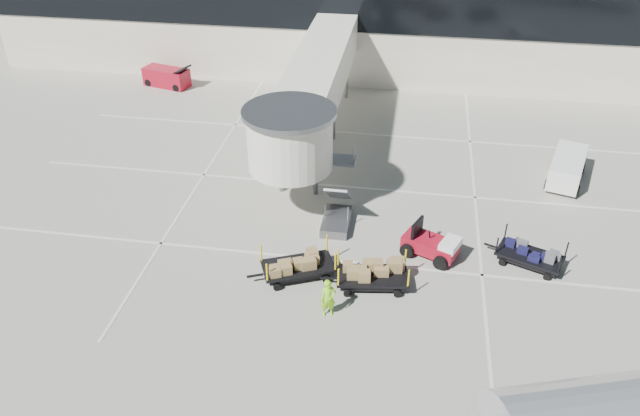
# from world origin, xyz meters

# --- Properties ---
(ground) EXTENTS (140.00, 140.00, 0.00)m
(ground) POSITION_xyz_m (0.00, 0.00, 0.00)
(ground) COLOR #A8A496
(ground) RESTS_ON ground
(lane_markings) EXTENTS (40.00, 30.00, 0.02)m
(lane_markings) POSITION_xyz_m (-0.67, 9.33, 0.01)
(lane_markings) COLOR silver
(lane_markings) RESTS_ON ground
(terminal) EXTENTS (64.00, 12.11, 15.20)m
(terminal) POSITION_xyz_m (-0.35, 29.94, 4.11)
(terminal) COLOR beige
(terminal) RESTS_ON ground
(jet_bridge) EXTENTS (5.70, 20.40, 6.03)m
(jet_bridge) POSITION_xyz_m (-3.97, 12.26, 4.28)
(jet_bridge) COLOR silver
(jet_bridge) RESTS_ON ground
(baggage_tug) EXTENTS (3.00, 2.58, 1.78)m
(baggage_tug) POSITION_xyz_m (3.57, 3.17, 0.65)
(baggage_tug) COLOR maroon
(baggage_tug) RESTS_ON ground
(suitcase_cart) EXTENTS (3.80, 2.57, 1.48)m
(suitcase_cart) POSITION_xyz_m (8.34, 3.12, 0.53)
(suitcase_cart) COLOR black
(suitcase_cart) RESTS_ON ground
(box_cart_near) EXTENTS (4.09, 2.06, 1.57)m
(box_cart_near) POSITION_xyz_m (0.68, 0.39, 0.65)
(box_cart_near) COLOR black
(box_cart_near) RESTS_ON ground
(box_cart_far) EXTENTS (4.11, 2.85, 1.61)m
(box_cart_far) POSITION_xyz_m (-2.54, 0.60, 0.65)
(box_cart_far) COLOR black
(box_cart_far) RESTS_ON ground
(ground_worker) EXTENTS (0.81, 0.68, 1.88)m
(ground_worker) POSITION_xyz_m (-0.82, -1.83, 0.94)
(ground_worker) COLOR #7FDA17
(ground_worker) RESTS_ON ground
(minivan) EXTENTS (2.83, 4.52, 1.60)m
(minivan) POSITION_xyz_m (11.33, 11.88, 0.96)
(minivan) COLOR white
(minivan) RESTS_ON ground
(belt_loader) EXTENTS (4.05, 2.36, 1.84)m
(belt_loader) POSITION_xyz_m (-17.17, 22.03, 0.70)
(belt_loader) COLOR maroon
(belt_loader) RESTS_ON ground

